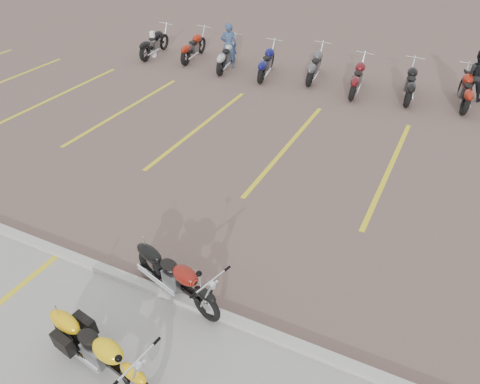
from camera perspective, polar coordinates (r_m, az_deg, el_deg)
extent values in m
plane|color=brown|center=(9.63, -2.98, -4.58)|extent=(100.00, 100.00, 0.00)
cube|color=#ADAAA3|center=(8.36, -9.77, -11.87)|extent=(60.00, 0.18, 0.12)
torus|color=black|center=(6.97, -12.24, -21.93)|extent=(0.62, 0.21, 0.61)
torus|color=black|center=(7.77, -19.82, -15.86)|extent=(0.66, 0.27, 0.64)
cube|color=black|center=(7.31, -16.38, -18.50)|extent=(1.21, 0.32, 0.09)
cube|color=slate|center=(7.29, -16.70, -18.03)|extent=(0.44, 0.34, 0.32)
ellipsoid|color=yellow|center=(6.90, -15.40, -17.94)|extent=(0.59, 0.39, 0.28)
ellipsoid|color=black|center=(7.18, -17.66, -16.30)|extent=(0.40, 0.30, 0.11)
torus|color=black|center=(7.72, -4.01, -13.73)|extent=(0.60, 0.27, 0.59)
torus|color=black|center=(8.53, -10.63, -8.72)|extent=(0.65, 0.33, 0.63)
cube|color=black|center=(8.06, -7.54, -10.84)|extent=(1.17, 0.45, 0.09)
cube|color=slate|center=(8.05, -7.79, -10.41)|extent=(0.44, 0.37, 0.31)
ellipsoid|color=black|center=(7.69, -6.47, -10.05)|extent=(0.59, 0.43, 0.27)
ellipsoid|color=black|center=(7.96, -8.47, -8.76)|extent=(0.41, 0.33, 0.11)
imported|color=navy|center=(18.18, -1.39, 17.42)|extent=(0.71, 0.61, 1.64)
imported|color=black|center=(16.99, 26.80, 12.62)|extent=(0.81, 0.64, 1.61)
cube|color=white|center=(19.77, -10.54, 17.29)|extent=(0.17, 0.17, 1.00)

